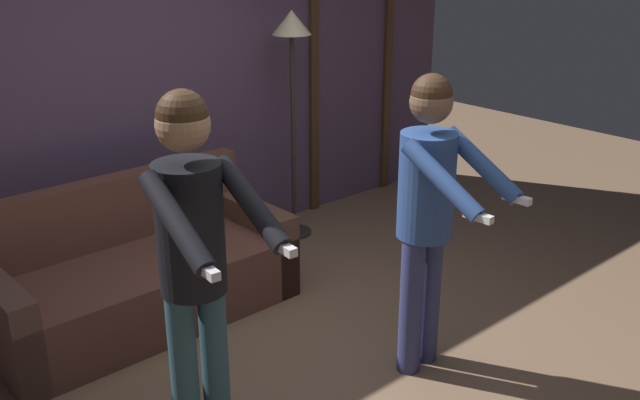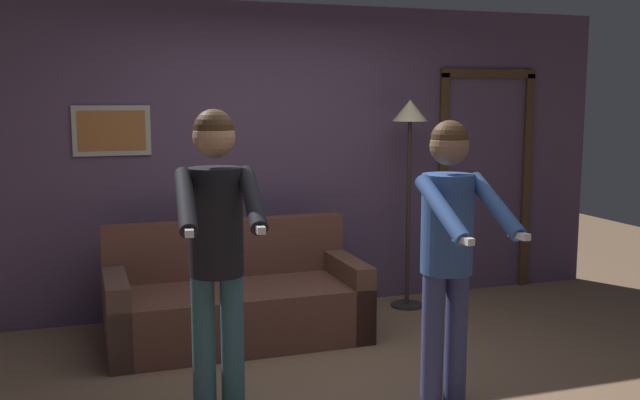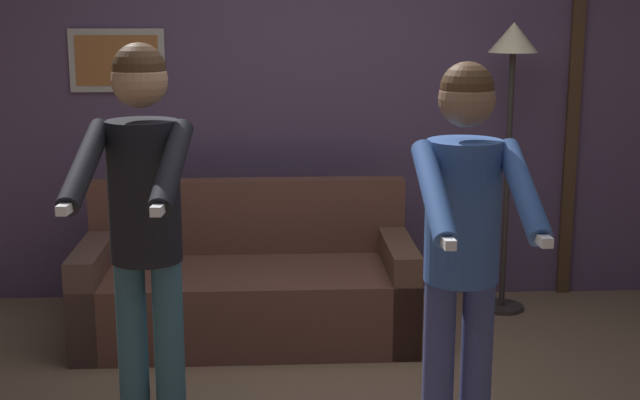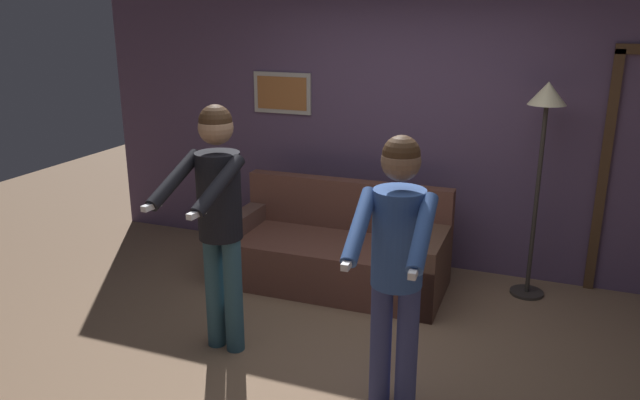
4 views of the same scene
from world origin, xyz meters
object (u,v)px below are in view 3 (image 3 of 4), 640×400
object	(u,v)px
torchiere_lamp	(512,79)
person_standing_left	(144,209)
couch	(248,289)
person_standing_right	(463,231)

from	to	relation	value
torchiere_lamp	person_standing_left	bearing A→B (deg)	-138.74
couch	person_standing_left	bearing A→B (deg)	-105.36
couch	person_standing_right	bearing A→B (deg)	-59.25
torchiere_lamp	person_standing_left	xyz separation A→B (m)	(-1.96, -1.72, -0.39)
couch	torchiere_lamp	size ratio (longest dim) A/B	1.06
couch	person_standing_right	size ratio (longest dim) A/B	1.13
couch	person_standing_left	world-z (taller)	person_standing_left
torchiere_lamp	person_standing_right	xyz separation A→B (m)	(-0.67, -1.95, -0.44)
person_standing_left	person_standing_right	distance (m)	1.32
person_standing_right	torchiere_lamp	bearing A→B (deg)	71.12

